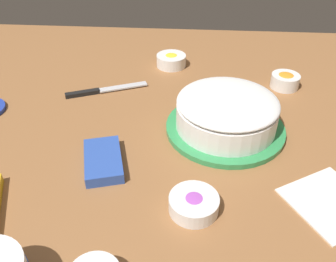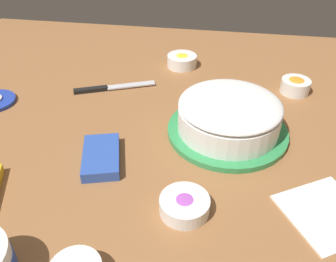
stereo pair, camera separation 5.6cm
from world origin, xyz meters
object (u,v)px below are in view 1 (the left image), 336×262
object	(u,v)px
sprinkle_bowl_yellow	(171,60)
sprinkle_bowl_rainbow	(194,203)
frosted_cake	(226,115)
spreading_knife	(99,91)
sprinkle_bowl_orange	(285,80)
candy_box_upper	(103,160)
paper_napkin	(331,202)

from	to	relation	value
sprinkle_bowl_yellow	sprinkle_bowl_rainbow	distance (m)	0.61
frosted_cake	sprinkle_bowl_yellow	world-z (taller)	frosted_cake
spreading_knife	sprinkle_bowl_orange	world-z (taller)	sprinkle_bowl_orange
spreading_knife	sprinkle_bowl_yellow	distance (m)	0.27
sprinkle_bowl_orange	spreading_knife	bearing A→B (deg)	-82.37
candy_box_upper	sprinkle_bowl_rainbow	bearing A→B (deg)	44.65
spreading_knife	candy_box_upper	bearing A→B (deg)	14.56
frosted_cake	sprinkle_bowl_yellow	distance (m)	0.38
sprinkle_bowl_rainbow	paper_napkin	bearing A→B (deg)	97.55
sprinkle_bowl_rainbow	paper_napkin	world-z (taller)	sprinkle_bowl_rainbow
frosted_cake	candy_box_upper	size ratio (longest dim) A/B	2.15
frosted_cake	sprinkle_bowl_orange	distance (m)	0.30
spreading_knife	paper_napkin	bearing A→B (deg)	54.69
candy_box_upper	spreading_knife	bearing A→B (deg)	178.91
candy_box_upper	sprinkle_bowl_yellow	bearing A→B (deg)	151.23
sprinkle_bowl_rainbow	sprinkle_bowl_orange	world-z (taller)	sprinkle_bowl_orange
paper_napkin	sprinkle_bowl_rainbow	bearing A→B (deg)	-82.45
frosted_cake	sprinkle_bowl_rainbow	world-z (taller)	frosted_cake
candy_box_upper	paper_napkin	size ratio (longest dim) A/B	0.90
sprinkle_bowl_orange	sprinkle_bowl_rainbow	bearing A→B (deg)	-27.79
sprinkle_bowl_rainbow	sprinkle_bowl_yellow	bearing A→B (deg)	-172.25
sprinkle_bowl_orange	paper_napkin	bearing A→B (deg)	0.78
sprinkle_bowl_orange	paper_napkin	size ratio (longest dim) A/B	0.54
sprinkle_bowl_yellow	candy_box_upper	bearing A→B (deg)	-13.12
sprinkle_bowl_rainbow	sprinkle_bowl_orange	xyz separation A→B (m)	(-0.49, 0.26, 0.01)
sprinkle_bowl_rainbow	spreading_knife	bearing A→B (deg)	-146.53
frosted_cake	candy_box_upper	distance (m)	0.31
sprinkle_bowl_yellow	paper_napkin	size ratio (longest dim) A/B	0.63
sprinkle_bowl_orange	candy_box_upper	world-z (taller)	sprinkle_bowl_orange
spreading_knife	sprinkle_bowl_rainbow	size ratio (longest dim) A/B	2.38
candy_box_upper	paper_napkin	distance (m)	0.47
frosted_cake	sprinkle_bowl_rainbow	distance (m)	0.27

